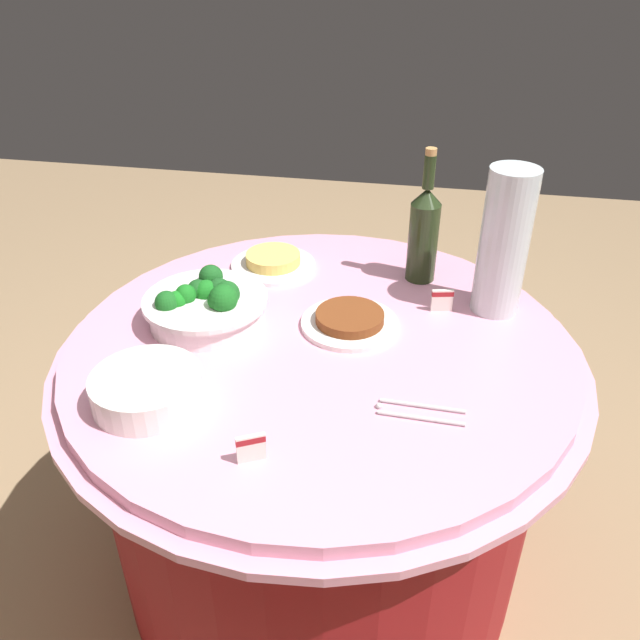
{
  "coord_description": "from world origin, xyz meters",
  "views": [
    {
      "loc": [
        -0.22,
        1.15,
        1.53
      ],
      "look_at": [
        0.0,
        0.0,
        0.79
      ],
      "focal_mm": 36.24,
      "sensor_mm": 36.0,
      "label": 1
    }
  ],
  "objects_px": {
    "broccoli_bowl": "(207,305)",
    "label_placard_mid": "(251,447)",
    "label_placard_front": "(442,299)",
    "plate_stack": "(147,389)",
    "wine_bottle": "(424,232)",
    "food_plate_stir_fry": "(350,321)",
    "decorative_fruit_vase": "(503,251)",
    "food_plate_noodles": "(273,262)",
    "serving_tongs": "(418,411)"
  },
  "relations": [
    {
      "from": "decorative_fruit_vase",
      "to": "food_plate_noodles",
      "type": "bearing_deg",
      "value": -10.68
    },
    {
      "from": "food_plate_stir_fry",
      "to": "plate_stack",
      "type": "bearing_deg",
      "value": 44.87
    },
    {
      "from": "wine_bottle",
      "to": "food_plate_stir_fry",
      "type": "distance_m",
      "value": 0.32
    },
    {
      "from": "serving_tongs",
      "to": "food_plate_noodles",
      "type": "bearing_deg",
      "value": -51.83
    },
    {
      "from": "food_plate_stir_fry",
      "to": "food_plate_noodles",
      "type": "distance_m",
      "value": 0.34
    },
    {
      "from": "broccoli_bowl",
      "to": "label_placard_mid",
      "type": "relative_size",
      "value": 5.09
    },
    {
      "from": "serving_tongs",
      "to": "food_plate_stir_fry",
      "type": "relative_size",
      "value": 0.76
    },
    {
      "from": "plate_stack",
      "to": "serving_tongs",
      "type": "xyz_separation_m",
      "value": [
        -0.51,
        -0.06,
        -0.03
      ]
    },
    {
      "from": "wine_bottle",
      "to": "serving_tongs",
      "type": "bearing_deg",
      "value": 92.93
    },
    {
      "from": "label_placard_front",
      "to": "food_plate_noodles",
      "type": "bearing_deg",
      "value": -17.57
    },
    {
      "from": "plate_stack",
      "to": "food_plate_noodles",
      "type": "relative_size",
      "value": 0.95
    },
    {
      "from": "label_placard_front",
      "to": "food_plate_stir_fry",
      "type": "bearing_deg",
      "value": 27.87
    },
    {
      "from": "wine_bottle",
      "to": "food_plate_stir_fry",
      "type": "relative_size",
      "value": 1.53
    },
    {
      "from": "label_placard_front",
      "to": "label_placard_mid",
      "type": "distance_m",
      "value": 0.63
    },
    {
      "from": "wine_bottle",
      "to": "label_placard_front",
      "type": "relative_size",
      "value": 6.11
    },
    {
      "from": "broccoli_bowl",
      "to": "label_placard_front",
      "type": "xyz_separation_m",
      "value": [
        -0.52,
        -0.15,
        -0.01
      ]
    },
    {
      "from": "food_plate_noodles",
      "to": "label_placard_front",
      "type": "distance_m",
      "value": 0.46
    },
    {
      "from": "broccoli_bowl",
      "to": "food_plate_stir_fry",
      "type": "distance_m",
      "value": 0.32
    },
    {
      "from": "food_plate_noodles",
      "to": "label_placard_mid",
      "type": "height_order",
      "value": "label_placard_mid"
    },
    {
      "from": "wine_bottle",
      "to": "serving_tongs",
      "type": "height_order",
      "value": "wine_bottle"
    },
    {
      "from": "label_placard_front",
      "to": "plate_stack",
      "type": "bearing_deg",
      "value": 39.38
    },
    {
      "from": "plate_stack",
      "to": "food_plate_noodles",
      "type": "distance_m",
      "value": 0.59
    },
    {
      "from": "food_plate_stir_fry",
      "to": "decorative_fruit_vase",
      "type": "bearing_deg",
      "value": -156.52
    },
    {
      "from": "wine_bottle",
      "to": "label_placard_front",
      "type": "xyz_separation_m",
      "value": [
        -0.06,
        0.15,
        -0.1
      ]
    },
    {
      "from": "plate_stack",
      "to": "wine_bottle",
      "type": "bearing_deg",
      "value": -128.88
    },
    {
      "from": "label_placard_front",
      "to": "label_placard_mid",
      "type": "height_order",
      "value": "same"
    },
    {
      "from": "wine_bottle",
      "to": "plate_stack",
      "type": "bearing_deg",
      "value": 51.12
    },
    {
      "from": "food_plate_stir_fry",
      "to": "label_placard_mid",
      "type": "relative_size",
      "value": 4.0
    },
    {
      "from": "broccoli_bowl",
      "to": "wine_bottle",
      "type": "bearing_deg",
      "value": -147.17
    },
    {
      "from": "serving_tongs",
      "to": "food_plate_stir_fry",
      "type": "bearing_deg",
      "value": -58.34
    },
    {
      "from": "decorative_fruit_vase",
      "to": "food_plate_noodles",
      "type": "xyz_separation_m",
      "value": [
        0.56,
        -0.11,
        -0.13
      ]
    },
    {
      "from": "decorative_fruit_vase",
      "to": "label_placard_mid",
      "type": "height_order",
      "value": "decorative_fruit_vase"
    },
    {
      "from": "plate_stack",
      "to": "wine_bottle",
      "type": "relative_size",
      "value": 0.62
    },
    {
      "from": "serving_tongs",
      "to": "broccoli_bowl",
      "type": "bearing_deg",
      "value": -25.65
    },
    {
      "from": "decorative_fruit_vase",
      "to": "food_plate_stir_fry",
      "type": "height_order",
      "value": "decorative_fruit_vase"
    },
    {
      "from": "food_plate_noodles",
      "to": "food_plate_stir_fry",
      "type": "bearing_deg",
      "value": 134.29
    },
    {
      "from": "food_plate_stir_fry",
      "to": "serving_tongs",
      "type": "bearing_deg",
      "value": 121.66
    },
    {
      "from": "plate_stack",
      "to": "wine_bottle",
      "type": "height_order",
      "value": "wine_bottle"
    },
    {
      "from": "food_plate_noodles",
      "to": "serving_tongs",
      "type": "bearing_deg",
      "value": 128.17
    },
    {
      "from": "decorative_fruit_vase",
      "to": "serving_tongs",
      "type": "xyz_separation_m",
      "value": [
        0.15,
        0.41,
        -0.14
      ]
    },
    {
      "from": "plate_stack",
      "to": "decorative_fruit_vase",
      "type": "height_order",
      "value": "decorative_fruit_vase"
    },
    {
      "from": "decorative_fruit_vase",
      "to": "label_placard_front",
      "type": "bearing_deg",
      "value": 15.52
    },
    {
      "from": "food_plate_noodles",
      "to": "label_placard_mid",
      "type": "distance_m",
      "value": 0.71
    },
    {
      "from": "food_plate_stir_fry",
      "to": "food_plate_noodles",
      "type": "xyz_separation_m",
      "value": [
        0.24,
        -0.25,
        0.0
      ]
    },
    {
      "from": "plate_stack",
      "to": "food_plate_stir_fry",
      "type": "bearing_deg",
      "value": -135.13
    },
    {
      "from": "plate_stack",
      "to": "food_plate_stir_fry",
      "type": "distance_m",
      "value": 0.47
    },
    {
      "from": "broccoli_bowl",
      "to": "food_plate_stir_fry",
      "type": "bearing_deg",
      "value": -172.95
    },
    {
      "from": "broccoli_bowl",
      "to": "label_placard_mid",
      "type": "height_order",
      "value": "broccoli_bowl"
    },
    {
      "from": "serving_tongs",
      "to": "label_placard_front",
      "type": "height_order",
      "value": "label_placard_front"
    },
    {
      "from": "wine_bottle",
      "to": "label_placard_mid",
      "type": "distance_m",
      "value": 0.76
    }
  ]
}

